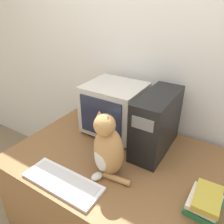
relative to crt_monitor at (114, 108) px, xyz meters
The scene contains 8 objects.
wall_back 0.45m from the crt_monitor, 54.28° to the left, with size 7.00×0.05×2.50m.
desk 0.68m from the crt_monitor, 51.91° to the right, with size 1.42×0.96×0.78m.
crt_monitor is the anchor object (origin of this frame).
computer_tower 0.36m from the crt_monitor, ahead, with size 0.19×0.47×0.41m.
keyboard 0.65m from the crt_monitor, 86.54° to the right, with size 0.48×0.18×0.02m.
cat 0.47m from the crt_monitor, 63.24° to the right, with size 0.28×0.23×0.41m.
book_stack 0.86m from the crt_monitor, 26.80° to the right, with size 0.17×0.20×0.11m.
pen 0.60m from the crt_monitor, 97.65° to the right, with size 0.14×0.08×0.01m.
Camera 1 is at (0.55, -0.50, 1.72)m, focal length 35.00 mm.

